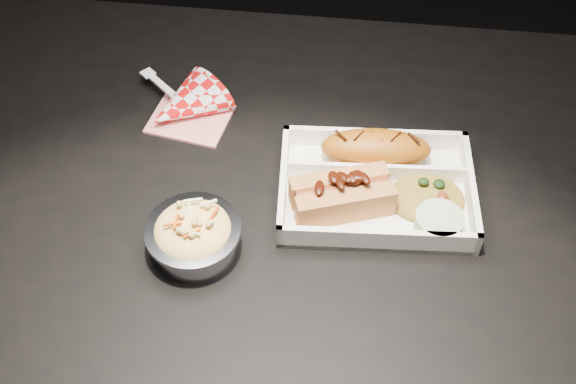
# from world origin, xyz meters

# --- Properties ---
(dining_table) EXTENTS (1.20, 0.80, 0.75)m
(dining_table) POSITION_xyz_m (0.00, 0.00, 0.66)
(dining_table) COLOR black
(dining_table) RESTS_ON ground
(food_tray) EXTENTS (0.26, 0.20, 0.04)m
(food_tray) POSITION_xyz_m (0.12, 0.02, 0.76)
(food_tray) COLOR white
(food_tray) RESTS_ON dining_table
(fried_pastry) EXTENTS (0.15, 0.07, 0.05)m
(fried_pastry) POSITION_xyz_m (0.12, 0.07, 0.78)
(fried_pastry) COLOR #9F520F
(fried_pastry) RESTS_ON food_tray
(hotdog) EXTENTS (0.14, 0.10, 0.06)m
(hotdog) POSITION_xyz_m (0.08, -0.01, 0.78)
(hotdog) COLOR #BA763F
(hotdog) RESTS_ON food_tray
(fried_rice_mound) EXTENTS (0.11, 0.09, 0.03)m
(fried_rice_mound) POSITION_xyz_m (0.19, 0.01, 0.77)
(fried_rice_mound) COLOR olive
(fried_rice_mound) RESTS_ON food_tray
(cupcake_liner) EXTENTS (0.06, 0.06, 0.03)m
(cupcake_liner) POSITION_xyz_m (0.20, -0.04, 0.77)
(cupcake_liner) COLOR #A9C393
(cupcake_liner) RESTS_ON food_tray
(foil_coleslaw_cup) EXTENTS (0.12, 0.12, 0.07)m
(foil_coleslaw_cup) POSITION_xyz_m (-0.09, -0.09, 0.78)
(foil_coleslaw_cup) COLOR silver
(foil_coleslaw_cup) RESTS_ON dining_table
(napkin_fork) EXTENTS (0.15, 0.15, 0.10)m
(napkin_fork) POSITION_xyz_m (-0.16, 0.14, 0.77)
(napkin_fork) COLOR red
(napkin_fork) RESTS_ON dining_table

